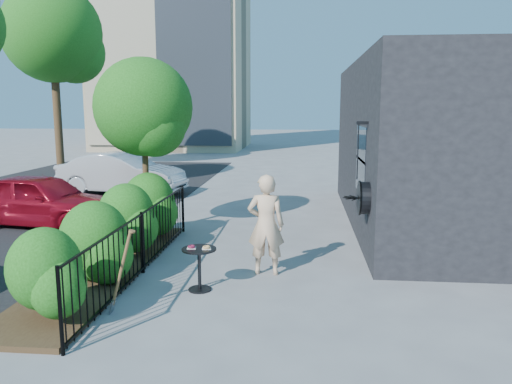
# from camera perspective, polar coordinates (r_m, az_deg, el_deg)

# --- Properties ---
(ground) EXTENTS (120.00, 120.00, 0.00)m
(ground) POSITION_cam_1_polar(r_m,az_deg,el_deg) (8.81, -3.29, -9.49)
(ground) COLOR gray
(ground) RESTS_ON ground
(shop_building) EXTENTS (6.22, 9.00, 4.00)m
(shop_building) POSITION_cam_1_polar(r_m,az_deg,el_deg) (13.44, 23.77, 5.02)
(shop_building) COLOR black
(shop_building) RESTS_ON ground
(fence) EXTENTS (0.05, 6.05, 1.10)m
(fence) POSITION_cam_1_polar(r_m,az_deg,el_deg) (8.99, -12.86, -5.60)
(fence) COLOR black
(fence) RESTS_ON ground
(planting_bed) EXTENTS (1.30, 6.00, 0.08)m
(planting_bed) POSITION_cam_1_polar(r_m,az_deg,el_deg) (9.38, -16.86, -8.46)
(planting_bed) COLOR #382616
(planting_bed) RESTS_ON ground
(shrubs) EXTENTS (1.10, 5.60, 1.24)m
(shrubs) POSITION_cam_1_polar(r_m,az_deg,el_deg) (9.25, -16.25, -4.43)
(shrubs) COLOR #1B5212
(shrubs) RESTS_ON ground
(patio_tree) EXTENTS (2.20, 2.20, 3.94)m
(patio_tree) POSITION_cam_1_polar(r_m,az_deg,el_deg) (11.54, -12.49, 8.79)
(patio_tree) COLOR #3F2B19
(patio_tree) RESTS_ON ground
(street_tree_far) EXTENTS (4.40, 4.40, 8.28)m
(street_tree_far) POSITION_cam_1_polar(r_m,az_deg,el_deg) (25.05, -22.14, 15.86)
(street_tree_far) COLOR #3F2B19
(street_tree_far) RESTS_ON ground
(cafe_table) EXTENTS (0.55, 0.55, 0.74)m
(cafe_table) POSITION_cam_1_polar(r_m,az_deg,el_deg) (8.02, -6.50, -7.89)
(cafe_table) COLOR black
(cafe_table) RESTS_ON ground
(woman) EXTENTS (0.65, 0.44, 1.76)m
(woman) POSITION_cam_1_polar(r_m,az_deg,el_deg) (8.65, 1.15, -3.76)
(woman) COLOR #DDB48F
(woman) RESTS_ON ground
(shovel) EXTENTS (0.42, 0.16, 1.25)m
(shovel) POSITION_cam_1_polar(r_m,az_deg,el_deg) (7.33, -15.31, -9.27)
(shovel) COLOR brown
(shovel) RESTS_ON ground
(car_red) EXTENTS (4.01, 2.13, 1.30)m
(car_red) POSITION_cam_1_polar(r_m,az_deg,el_deg) (13.33, -23.28, -0.84)
(car_red) COLOR maroon
(car_red) RESTS_ON ground
(car_silver) EXTENTS (4.40, 2.06, 1.39)m
(car_silver) POSITION_cam_1_polar(r_m,az_deg,el_deg) (17.40, -15.09, 2.04)
(car_silver) COLOR #BCBCC1
(car_silver) RESTS_ON ground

